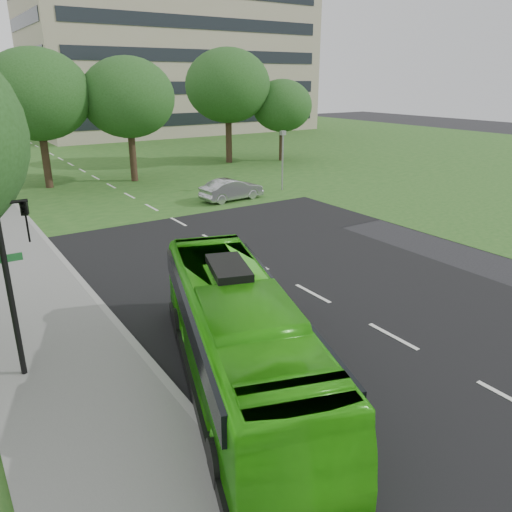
# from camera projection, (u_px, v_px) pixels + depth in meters

# --- Properties ---
(ground) EXTENTS (160.00, 160.00, 0.00)m
(ground) POSITION_uv_depth(u_px,v_px,m) (349.00, 313.00, 17.41)
(ground) COLOR black
(ground) RESTS_ON ground
(street_surfaces) EXTENTS (120.00, 120.00, 0.15)m
(street_surfaces) POSITION_uv_depth(u_px,v_px,m) (121.00, 194.00, 35.11)
(street_surfaces) COLOR black
(street_surfaces) RESTS_ON ground
(office_building) EXTENTS (40.10, 20.10, 25.00)m
(office_building) POSITION_uv_depth(u_px,v_px,m) (172.00, 44.00, 73.30)
(office_building) COLOR tan
(office_building) RESTS_ON ground
(tree_park_b) EXTENTS (7.50, 7.50, 9.83)m
(tree_park_b) POSITION_uv_depth(u_px,v_px,m) (37.00, 95.00, 35.10)
(tree_park_b) COLOR black
(tree_park_b) RESTS_ON ground
(tree_park_c) EXTENTS (7.03, 7.03, 9.34)m
(tree_park_c) POSITION_uv_depth(u_px,v_px,m) (128.00, 98.00, 37.61)
(tree_park_c) COLOR black
(tree_park_c) RESTS_ON ground
(tree_park_d) EXTENTS (7.88, 7.88, 10.42)m
(tree_park_d) POSITION_uv_depth(u_px,v_px,m) (228.00, 86.00, 46.05)
(tree_park_d) COLOR black
(tree_park_d) RESTS_ON ground
(tree_park_e) EXTENTS (5.76, 5.76, 7.67)m
(tree_park_e) POSITION_uv_depth(u_px,v_px,m) (282.00, 106.00, 47.84)
(tree_park_e) COLOR black
(tree_park_e) RESTS_ON ground
(bus) EXTENTS (5.54, 10.67, 2.91)m
(bus) POSITION_uv_depth(u_px,v_px,m) (238.00, 338.00, 12.82)
(bus) COLOR #35B914
(bus) RESTS_ON ground
(sedan) EXTENTS (4.47, 1.89, 1.43)m
(sedan) POSITION_uv_depth(u_px,v_px,m) (232.00, 190.00, 33.30)
(sedan) COLOR #A4A4A9
(sedan) RESTS_ON ground
(traffic_light) EXTENTS (0.88, 0.27, 5.42)m
(traffic_light) POSITION_uv_depth(u_px,v_px,m) (13.00, 268.00, 12.70)
(traffic_light) COLOR black
(traffic_light) RESTS_ON ground
(camera_pole) EXTENTS (0.39, 0.35, 4.24)m
(camera_pole) POSITION_uv_depth(u_px,v_px,m) (283.00, 152.00, 35.57)
(camera_pole) COLOR gray
(camera_pole) RESTS_ON ground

